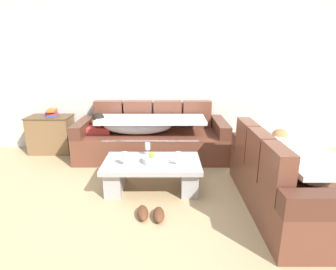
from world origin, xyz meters
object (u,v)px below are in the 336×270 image
Objects in this scene: couch_along_wall at (150,138)px; fruit_bowl at (153,159)px; side_cabinet at (51,134)px; book_stack_on_cabinet at (52,113)px; wine_glass_far_back at (148,147)px; couch_near_window at (289,180)px; coffee_table at (152,172)px; pair_of_shoes at (151,214)px; wine_glass_near_left at (125,156)px; wine_glass_near_right at (178,156)px; open_magazine at (175,160)px.

couch_along_wall is 1.20m from fruit_bowl.
side_cabinet is 0.38m from book_stack_on_cabinet.
couch_near_window is at bearing -21.97° from wine_glass_far_back.
pair_of_shoes is (0.02, -0.64, -0.19)m from coffee_table.
couch_near_window is at bearing -9.30° from wine_glass_near_left.
couch_near_window reaches higher than fruit_bowl.
wine_glass_near_left is at bearing -125.88° from wine_glass_far_back.
wine_glass_near_right is (0.64, 0.00, 0.00)m from wine_glass_near_left.
wine_glass_near_left reaches higher than fruit_bowl.
couch_near_window is 1.33m from open_magazine.
wine_glass_near_right reaches higher than coffee_table.
wine_glass_near_left and wine_glass_near_right have the same top height.
side_cabinet is at bearing 172.54° from couch_along_wall.
pair_of_shoes is (-0.00, -0.61, -0.37)m from fruit_bowl.
side_cabinet is at bearing 142.46° from fruit_bowl.
wine_glass_near_right is 0.53× the size of pair_of_shoes.
wine_glass_near_right is at bearing -35.24° from side_cabinet.
wine_glass_far_back is at bearing 138.82° from wine_glass_near_right.
fruit_bowl is (-1.51, 0.40, 0.08)m from couch_near_window.
pair_of_shoes is at bearing -88.46° from coffee_table.
book_stack_on_cabinet is (0.05, -0.00, 0.38)m from side_cabinet.
wine_glass_near_right is 0.23× the size of side_cabinet.
couch_along_wall is 14.52× the size of wine_glass_far_back.
open_magazine is (-0.04, 0.17, -0.11)m from wine_glass_near_right.
wine_glass_near_left is (-1.84, 0.30, 0.16)m from couch_near_window.
coffee_table is 2.29m from book_stack_on_cabinet.
couch_near_window is 1.59m from coffee_table.
wine_glass_far_back reaches higher than pair_of_shoes.
wine_glass_near_right is at bearing -18.20° from fruit_bowl.
open_magazine is at bearing -26.11° from wine_glass_far_back.
coffee_table reaches higher than pair_of_shoes.
couch_near_window is at bearing 1.19° from open_magazine.
couch_near_window is 3.78m from book_stack_on_cabinet.
book_stack_on_cabinet is (-1.70, 1.17, 0.20)m from wine_glass_far_back.
fruit_bowl is 2.33m from side_cabinet.
book_stack_on_cabinet is (-1.79, 1.42, 0.28)m from fruit_bowl.
side_cabinet is (-1.51, 1.52, -0.17)m from wine_glass_near_left.
fruit_bowl is 2.30m from book_stack_on_cabinet.
couch_near_window is at bearing -15.83° from coffee_table.
couch_along_wall and couch_near_window have the same top height.
fruit_bowl is at bearing 16.82° from wine_glass_near_left.
wine_glass_near_right reaches higher than open_magazine.
wine_glass_far_back reaches higher than coffee_table.
couch_near_window is 1.87m from wine_glass_near_left.
wine_glass_near_right reaches higher than fruit_bowl.
open_magazine is at bearing 7.32° from coffee_table.
wine_glass_near_left is at bearing -163.18° from fruit_bowl.
wine_glass_near_left is 0.63m from open_magazine.
couch_along_wall is at bearing 92.23° from wine_glass_far_back.
fruit_bowl is at bearing 75.05° from couch_near_window.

